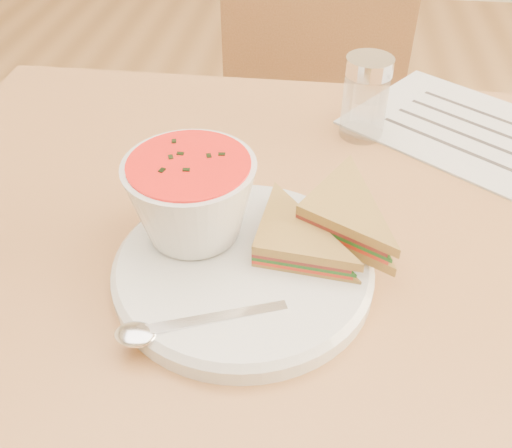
% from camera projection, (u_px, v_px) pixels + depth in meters
% --- Properties ---
extents(dining_table, '(1.00, 0.70, 0.75)m').
position_uv_depth(dining_table, '(305.00, 424.00, 0.84)').
color(dining_table, brown).
rests_on(dining_table, floor).
extents(chair_far, '(0.41, 0.41, 0.84)m').
position_uv_depth(chair_far, '(312.00, 201.00, 1.17)').
color(chair_far, brown).
rests_on(chair_far, floor).
extents(plate, '(0.26, 0.26, 0.02)m').
position_uv_depth(plate, '(243.00, 270.00, 0.55)').
color(plate, silver).
rests_on(plate, dining_table).
extents(soup_bowl, '(0.15, 0.15, 0.09)m').
position_uv_depth(soup_bowl, '(192.00, 202.00, 0.55)').
color(soup_bowl, silver).
rests_on(soup_bowl, plate).
extents(sandwich_half_a, '(0.11, 0.11, 0.03)m').
position_uv_depth(sandwich_half_a, '(251.00, 259.00, 0.53)').
color(sandwich_half_a, '#B88C41').
rests_on(sandwich_half_a, plate).
extents(sandwich_half_b, '(0.14, 0.14, 0.03)m').
position_uv_depth(sandwich_half_b, '(295.00, 219.00, 0.55)').
color(sandwich_half_b, '#B88C41').
rests_on(sandwich_half_b, plate).
extents(spoon, '(0.18, 0.10, 0.01)m').
position_uv_depth(spoon, '(199.00, 322.00, 0.48)').
color(spoon, silver).
rests_on(spoon, plate).
extents(paper_menu, '(0.36, 0.34, 0.00)m').
position_uv_depth(paper_menu, '(470.00, 131.00, 0.76)').
color(paper_menu, silver).
rests_on(paper_menu, dining_table).
extents(condiment_shaker, '(0.07, 0.07, 0.11)m').
position_uv_depth(condiment_shaker, '(365.00, 98.00, 0.72)').
color(condiment_shaker, silver).
rests_on(condiment_shaker, dining_table).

